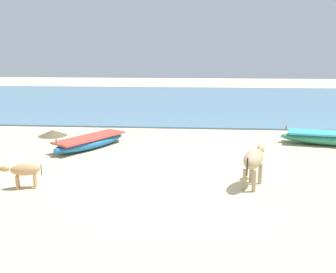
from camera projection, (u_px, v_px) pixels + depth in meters
name	position (u px, v px, depth m)	size (l,w,h in m)	color
ground	(172.00, 175.00, 11.35)	(80.00, 80.00, 0.00)	#CCB789
sea_water	(187.00, 101.00, 27.70)	(60.00, 20.00, 0.08)	slate
fishing_boat_3	(90.00, 142.00, 14.43)	(2.58, 3.36, 0.66)	#1E669E
cow_adult_dun	(254.00, 160.00, 10.25)	(0.93, 1.59, 1.07)	tan
calf_near_tan	(24.00, 171.00, 10.16)	(1.07, 0.52, 0.71)	tan
debris_pile_0	(53.00, 133.00, 16.51)	(1.27, 1.27, 0.27)	brown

